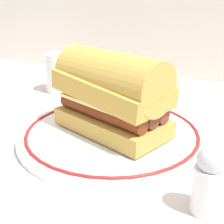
{
  "coord_description": "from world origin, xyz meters",
  "views": [
    {
      "loc": [
        0.16,
        -0.4,
        0.23
      ],
      "look_at": [
        -0.01,
        0.03,
        0.04
      ],
      "focal_mm": 51.16,
      "sensor_mm": 36.0,
      "label": 1
    }
  ],
  "objects_px": {
    "sausage_sandwich": "(112,92)",
    "salt_shaker": "(209,180)",
    "plate": "(112,133)",
    "drinking_glass": "(60,75)",
    "butter_knife": "(116,88)"
  },
  "relations": [
    {
      "from": "sausage_sandwich",
      "to": "salt_shaker",
      "type": "relative_size",
      "value": 2.52
    },
    {
      "from": "sausage_sandwich",
      "to": "salt_shaker",
      "type": "xyz_separation_m",
      "value": [
        0.16,
        -0.12,
        -0.04
      ]
    },
    {
      "from": "plate",
      "to": "drinking_glass",
      "type": "xyz_separation_m",
      "value": [
        -0.2,
        0.18,
        0.03
      ]
    },
    {
      "from": "plate",
      "to": "drinking_glass",
      "type": "bearing_deg",
      "value": 138.21
    },
    {
      "from": "drinking_glass",
      "to": "salt_shaker",
      "type": "bearing_deg",
      "value": -39.95
    },
    {
      "from": "drinking_glass",
      "to": "butter_knife",
      "type": "bearing_deg",
      "value": 25.82
    },
    {
      "from": "sausage_sandwich",
      "to": "butter_knife",
      "type": "xyz_separation_m",
      "value": [
        -0.09,
        0.24,
        -0.07
      ]
    },
    {
      "from": "plate",
      "to": "drinking_glass",
      "type": "relative_size",
      "value": 3.44
    },
    {
      "from": "sausage_sandwich",
      "to": "drinking_glass",
      "type": "distance_m",
      "value": 0.28
    },
    {
      "from": "plate",
      "to": "butter_knife",
      "type": "bearing_deg",
      "value": 110.16
    },
    {
      "from": "sausage_sandwich",
      "to": "butter_knife",
      "type": "height_order",
      "value": "sausage_sandwich"
    },
    {
      "from": "plate",
      "to": "butter_knife",
      "type": "height_order",
      "value": "plate"
    },
    {
      "from": "drinking_glass",
      "to": "butter_knife",
      "type": "height_order",
      "value": "drinking_glass"
    },
    {
      "from": "drinking_glass",
      "to": "butter_knife",
      "type": "xyz_separation_m",
      "value": [
        0.12,
        0.06,
        -0.03
      ]
    },
    {
      "from": "sausage_sandwich",
      "to": "butter_knife",
      "type": "relative_size",
      "value": 1.36
    }
  ]
}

